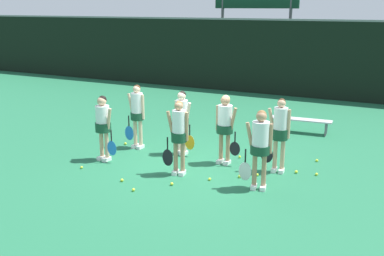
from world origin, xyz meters
name	(u,v)px	position (x,y,z in m)	size (l,w,h in m)	color
ground_plane	(190,165)	(0.00, 0.00, 0.00)	(140.00, 140.00, 0.00)	#216642
fence_windscreen	(293,58)	(0.00, 9.66, 1.64)	(60.00, 0.08, 3.25)	black
scoreboard	(256,3)	(-2.29, 11.28, 3.89)	(4.03, 0.15, 4.94)	#515156
bench_courtside	(301,121)	(1.73, 4.13, 0.37)	(1.86, 0.50, 0.43)	#B2B2B7
player_0	(103,122)	(-2.09, -0.64, 0.99)	(0.66, 0.39, 1.66)	tan
player_1	(179,132)	(0.05, -0.67, 1.02)	(0.63, 0.36, 1.73)	tan
player_2	(260,143)	(1.97, -0.67, 1.03)	(0.68, 0.41, 1.72)	tan
player_3	(137,111)	(-1.90, 0.59, 1.03)	(0.65, 0.37, 1.75)	beige
player_4	(182,117)	(-0.57, 0.66, 0.99)	(0.63, 0.36, 1.68)	beige
player_5	(225,123)	(0.71, 0.49, 1.03)	(0.67, 0.41, 1.72)	tan
player_6	(280,130)	(2.06, 0.51, 1.03)	(0.65, 0.36, 1.76)	tan
tennis_ball_0	(122,180)	(-0.86, -1.65, 0.03)	(0.07, 0.07, 0.07)	#CCE033
tennis_ball_1	(133,190)	(-0.33, -1.98, 0.03)	(0.07, 0.07, 0.07)	#CCE033
tennis_ball_2	(240,157)	(0.91, 1.03, 0.03)	(0.07, 0.07, 0.07)	#CCE033
tennis_ball_3	(210,179)	(0.86, -0.72, 0.03)	(0.07, 0.07, 0.07)	#CCE033
tennis_ball_4	(317,174)	(2.93, 0.66, 0.03)	(0.07, 0.07, 0.07)	#CCE033
tennis_ball_5	(317,160)	(2.75, 1.62, 0.03)	(0.07, 0.07, 0.07)	#CCE033
tennis_ball_6	(82,167)	(-2.21, -1.41, 0.03)	(0.06, 0.06, 0.06)	#CCE033
tennis_ball_7	(240,176)	(1.40, -0.26, 0.04)	(0.07, 0.07, 0.07)	#CCE033
tennis_ball_8	(125,144)	(-2.37, 0.65, 0.04)	(0.07, 0.07, 0.07)	#CCE033
tennis_ball_9	(172,184)	(0.23, -1.34, 0.03)	(0.07, 0.07, 0.07)	#CCE033
tennis_ball_10	(296,172)	(2.48, 0.60, 0.04)	(0.07, 0.07, 0.07)	#CCE033
tennis_ball_11	(257,175)	(1.72, 0.02, 0.03)	(0.06, 0.06, 0.06)	#CCE033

